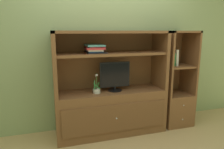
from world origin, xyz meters
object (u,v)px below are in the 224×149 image
Objects in this scene: magazine_stack at (95,49)px; bookshelf_tall at (175,94)px; media_console at (111,101)px; tv_monitor at (115,76)px; upright_book_row at (172,58)px; potted_plant at (97,90)px.

bookshelf_tall reaches higher than magazine_stack.
magazine_stack is at bearing -178.90° from media_console.
tv_monitor is 1.77× the size of upright_book_row.
media_console is at bearing -179.73° from bookshelf_tall.
magazine_stack is 0.23× the size of bookshelf_tall.
media_console is at bearing 179.69° from upright_book_row.
potted_plant is at bearing -170.43° from tv_monitor.
upright_book_row is at bearing -174.35° from bookshelf_tall.
media_console is at bearing 1.10° from magazine_stack.
tv_monitor is at bearing -27.48° from media_console.
tv_monitor reaches higher than potted_plant.
potted_plant is at bearing -176.57° from bookshelf_tall.
media_console is 1.10m from bookshelf_tall.
magazine_stack is 1.40× the size of upright_book_row.
tv_monitor is 0.33m from potted_plant.
media_console is 0.82m from magazine_stack.
tv_monitor is at bearing -178.69° from upright_book_row.
potted_plant is at bearing -87.97° from magazine_stack.
bookshelf_tall is at bearing 0.27° from media_console.
magazine_stack is (-0.23, -0.00, 0.78)m from media_console.
media_console is 6.39× the size of upright_book_row.
tv_monitor is (0.05, -0.03, 0.38)m from media_console.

